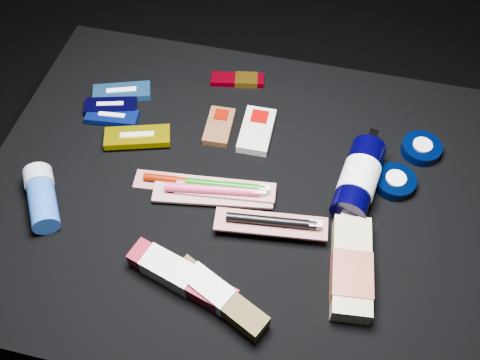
% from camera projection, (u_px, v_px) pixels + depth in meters
% --- Properties ---
extents(ground, '(3.00, 3.00, 0.00)m').
position_uv_depth(ground, '(233.00, 276.00, 1.37)').
color(ground, black).
rests_on(ground, ground).
extents(cloth_table, '(0.98, 0.78, 0.40)m').
position_uv_depth(cloth_table, '(233.00, 238.00, 1.21)').
color(cloth_table, black).
rests_on(cloth_table, ground).
extents(luna_bar_0, '(0.13, 0.09, 0.02)m').
position_uv_depth(luna_bar_0, '(122.00, 92.00, 1.19)').
color(luna_bar_0, '#2666B0').
rests_on(luna_bar_0, cloth_table).
extents(luna_bar_1, '(0.11, 0.05, 0.01)m').
position_uv_depth(luna_bar_1, '(112.00, 117.00, 1.14)').
color(luna_bar_1, navy).
rests_on(luna_bar_1, cloth_table).
extents(luna_bar_2, '(0.12, 0.07, 0.01)m').
position_uv_depth(luna_bar_2, '(111.00, 106.00, 1.16)').
color(luna_bar_2, black).
rests_on(luna_bar_2, cloth_table).
extents(luna_bar_3, '(0.14, 0.09, 0.02)m').
position_uv_depth(luna_bar_3, '(138.00, 137.00, 1.10)').
color(luna_bar_3, '#BBA700').
rests_on(luna_bar_3, cloth_table).
extents(clif_bar_0, '(0.06, 0.10, 0.02)m').
position_uv_depth(clif_bar_0, '(220.00, 125.00, 1.13)').
color(clif_bar_0, brown).
rests_on(clif_bar_0, cloth_table).
extents(clif_bar_1, '(0.07, 0.12, 0.02)m').
position_uv_depth(clif_bar_1, '(257.00, 129.00, 1.12)').
color(clif_bar_1, beige).
rests_on(clif_bar_1, cloth_table).
extents(power_bar, '(0.12, 0.06, 0.01)m').
position_uv_depth(power_bar, '(240.00, 80.00, 1.21)').
color(power_bar, maroon).
rests_on(power_bar, cloth_table).
extents(lotion_bottle, '(0.09, 0.22, 0.07)m').
position_uv_depth(lotion_bottle, '(359.00, 179.00, 1.02)').
color(lotion_bottle, black).
rests_on(lotion_bottle, cloth_table).
extents(cream_tin_upper, '(0.08, 0.08, 0.02)m').
position_uv_depth(cream_tin_upper, '(421.00, 148.00, 1.09)').
color(cream_tin_upper, black).
rests_on(cream_tin_upper, cloth_table).
extents(cream_tin_lower, '(0.08, 0.08, 0.03)m').
position_uv_depth(cream_tin_lower, '(395.00, 182.00, 1.04)').
color(cream_tin_lower, black).
rests_on(cream_tin_lower, cloth_table).
extents(bodywash_bottle, '(0.09, 0.20, 0.04)m').
position_uv_depth(bodywash_bottle, '(351.00, 269.00, 0.92)').
color(bodywash_bottle, '#CCB98A').
rests_on(bodywash_bottle, cloth_table).
extents(deodorant_stick, '(0.11, 0.14, 0.05)m').
position_uv_depth(deodorant_stick, '(42.00, 197.00, 1.00)').
color(deodorant_stick, '#224FA9').
rests_on(deodorant_stick, cloth_table).
extents(toothbrush_pack_0, '(0.19, 0.06, 0.02)m').
position_uv_depth(toothbrush_pack_0, '(183.00, 182.00, 1.04)').
color(toothbrush_pack_0, '#AFA9A2').
rests_on(toothbrush_pack_0, cloth_table).
extents(toothbrush_pack_1, '(0.24, 0.09, 0.03)m').
position_uv_depth(toothbrush_pack_1, '(215.00, 192.00, 1.02)').
color(toothbrush_pack_1, beige).
rests_on(toothbrush_pack_1, cloth_table).
extents(toothbrush_pack_2, '(0.20, 0.07, 0.02)m').
position_uv_depth(toothbrush_pack_2, '(227.00, 187.00, 1.02)').
color(toothbrush_pack_2, beige).
rests_on(toothbrush_pack_2, cloth_table).
extents(toothbrush_pack_3, '(0.21, 0.07, 0.02)m').
position_uv_depth(toothbrush_pack_3, '(273.00, 223.00, 0.97)').
color(toothbrush_pack_3, '#A9A09D').
rests_on(toothbrush_pack_3, cloth_table).
extents(toothpaste_carton_red, '(0.21, 0.10, 0.04)m').
position_uv_depth(toothpaste_carton_red, '(178.00, 275.00, 0.92)').
color(toothpaste_carton_red, maroon).
rests_on(toothpaste_carton_red, cloth_table).
extents(toothpaste_carton_green, '(0.18, 0.11, 0.04)m').
position_uv_depth(toothpaste_carton_green, '(216.00, 294.00, 0.89)').
color(toothpaste_carton_green, '#392E0D').
rests_on(toothpaste_carton_green, cloth_table).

